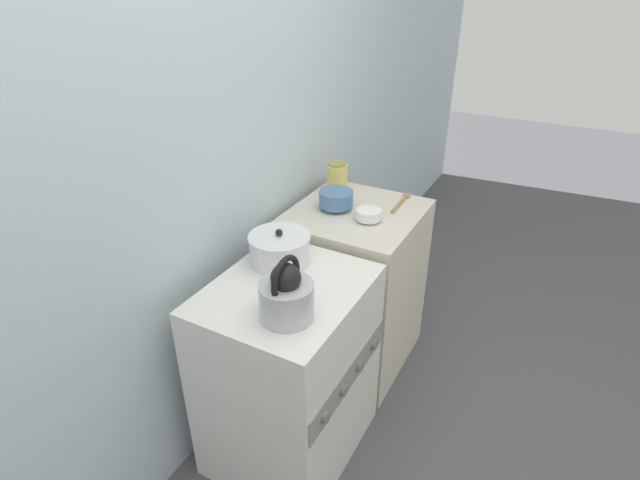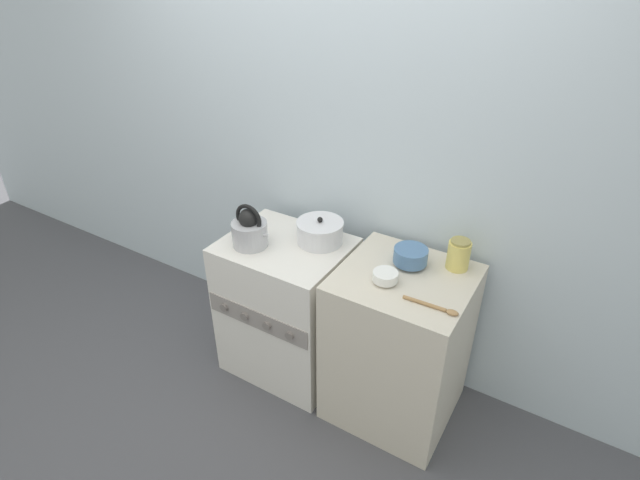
% 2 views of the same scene
% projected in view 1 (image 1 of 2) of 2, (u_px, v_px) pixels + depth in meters
% --- Properties ---
extents(ground_plane, '(12.00, 12.00, 0.00)m').
position_uv_depth(ground_plane, '(346.00, 467.00, 2.09)').
color(ground_plane, '#4C4C51').
extents(wall_back, '(7.00, 0.06, 2.50)m').
position_uv_depth(wall_back, '(190.00, 158.00, 1.76)').
color(wall_back, silver).
rests_on(wall_back, ground_plane).
extents(stove, '(0.64, 0.55, 0.82)m').
position_uv_depth(stove, '(290.00, 372.00, 2.00)').
color(stove, silver).
rests_on(stove, ground_plane).
extents(counter, '(0.61, 0.58, 0.85)m').
position_uv_depth(counter, '(353.00, 287.00, 2.51)').
color(counter, beige).
rests_on(counter, ground_plane).
extents(kettle, '(0.22, 0.18, 0.23)m').
position_uv_depth(kettle, '(287.00, 295.00, 1.62)').
color(kettle, '#B2B2B7').
rests_on(kettle, stove).
extents(cooking_pot, '(0.24, 0.24, 0.14)m').
position_uv_depth(cooking_pot, '(280.00, 249.00, 1.94)').
color(cooking_pot, silver).
rests_on(cooking_pot, stove).
extents(enamel_bowl, '(0.16, 0.16, 0.09)m').
position_uv_depth(enamel_bowl, '(336.00, 199.00, 2.31)').
color(enamel_bowl, '#4C729E').
rests_on(enamel_bowl, counter).
extents(small_ceramic_bowl, '(0.11, 0.11, 0.05)m').
position_uv_depth(small_ceramic_bowl, '(369.00, 214.00, 2.21)').
color(small_ceramic_bowl, white).
rests_on(small_ceramic_bowl, counter).
extents(storage_jar, '(0.10, 0.10, 0.15)m').
position_uv_depth(storage_jar, '(337.00, 177.00, 2.49)').
color(storage_jar, '#E0CC66').
rests_on(storage_jar, counter).
extents(wooden_spoon, '(0.24, 0.04, 0.02)m').
position_uv_depth(wooden_spoon, '(402.00, 201.00, 2.39)').
color(wooden_spoon, '#A37A4C').
rests_on(wooden_spoon, counter).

